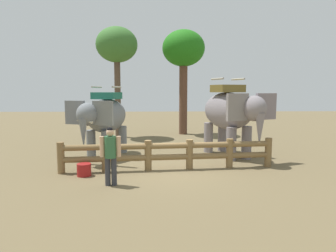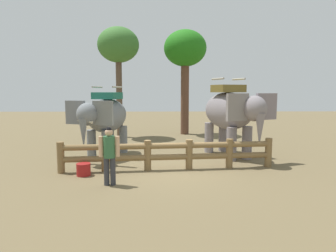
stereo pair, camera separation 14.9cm
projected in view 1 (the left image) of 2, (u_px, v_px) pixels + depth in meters
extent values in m
plane|color=brown|center=(169.00, 170.00, 10.45)|extent=(60.00, 60.00, 0.00)
cylinder|color=brown|center=(61.00, 158.00, 10.01)|extent=(0.24, 0.24, 1.05)
cylinder|color=brown|center=(105.00, 157.00, 10.19)|extent=(0.24, 0.24, 1.05)
cylinder|color=brown|center=(148.00, 156.00, 10.36)|extent=(0.24, 0.24, 1.05)
cylinder|color=brown|center=(189.00, 154.00, 10.54)|extent=(0.24, 0.24, 1.05)
cylinder|color=brown|center=(230.00, 153.00, 10.72)|extent=(0.24, 0.24, 1.05)
cylinder|color=brown|center=(268.00, 152.00, 10.90)|extent=(0.24, 0.24, 1.05)
cylinder|color=brown|center=(169.00, 157.00, 10.46)|extent=(7.22, 0.89, 0.20)
cylinder|color=brown|center=(169.00, 146.00, 10.42)|extent=(7.22, 0.89, 0.20)
cylinder|color=slate|center=(106.00, 146.00, 11.87)|extent=(0.36, 0.36, 1.19)
cylinder|color=slate|center=(91.00, 145.00, 12.04)|extent=(0.36, 0.36, 1.19)
cylinder|color=slate|center=(123.00, 139.00, 13.40)|extent=(0.36, 0.36, 1.19)
cylinder|color=slate|center=(109.00, 139.00, 13.57)|extent=(0.36, 0.36, 1.19)
ellipsoid|color=slate|center=(107.00, 116.00, 12.59)|extent=(1.92, 2.90, 1.38)
ellipsoid|color=slate|center=(87.00, 114.00, 11.06)|extent=(0.98, 1.07, 0.85)
cube|color=slate|center=(103.00, 113.00, 11.01)|extent=(0.79, 0.35, 0.89)
cube|color=slate|center=(75.00, 112.00, 11.31)|extent=(0.79, 0.35, 0.89)
cone|color=slate|center=(83.00, 134.00, 10.84)|extent=(0.32, 0.32, 1.09)
cone|color=beige|center=(88.00, 122.00, 10.83)|extent=(0.37, 0.20, 0.15)
cone|color=beige|center=(80.00, 121.00, 10.91)|extent=(0.37, 0.20, 0.15)
cube|color=#1F6A54|center=(107.00, 96.00, 12.49)|extent=(1.23, 1.15, 0.28)
cylinder|color=#A59E8C|center=(117.00, 87.00, 12.33)|extent=(0.30, 0.79, 0.07)
cylinder|color=#A59E8C|center=(97.00, 87.00, 12.57)|extent=(0.30, 0.79, 0.07)
cylinder|color=gray|center=(246.00, 143.00, 12.15)|extent=(0.40, 0.40, 1.32)
cylinder|color=gray|center=(231.00, 144.00, 11.88)|extent=(0.40, 0.40, 1.32)
cylinder|color=gray|center=(222.00, 136.00, 13.79)|extent=(0.40, 0.40, 1.32)
cylinder|color=gray|center=(208.00, 137.00, 13.52)|extent=(0.40, 0.40, 1.32)
ellipsoid|color=gray|center=(227.00, 111.00, 12.69)|extent=(2.29, 3.25, 1.54)
ellipsoid|color=gray|center=(254.00, 108.00, 11.05)|extent=(1.14, 1.23, 0.94)
cube|color=gray|center=(266.00, 106.00, 11.40)|extent=(0.87, 0.44, 0.99)
cube|color=gray|center=(238.00, 107.00, 10.92)|extent=(0.87, 0.44, 0.99)
cone|color=gray|center=(260.00, 130.00, 10.82)|extent=(0.35, 0.35, 1.21)
cube|color=brown|center=(228.00, 89.00, 12.58)|extent=(1.40, 1.33, 0.31)
cylinder|color=#A59E8C|center=(238.00, 79.00, 12.73)|extent=(0.39, 0.86, 0.08)
cylinder|color=#A59E8C|center=(217.00, 79.00, 12.35)|extent=(0.39, 0.86, 0.08)
cylinder|color=#303238|center=(114.00, 171.00, 8.75)|extent=(0.16, 0.16, 0.82)
cylinder|color=#303238|center=(108.00, 172.00, 8.74)|extent=(0.16, 0.16, 0.82)
cylinder|color=#31643D|center=(110.00, 147.00, 8.66)|extent=(0.35, 0.35, 0.62)
cylinder|color=tan|center=(119.00, 146.00, 8.68)|extent=(0.13, 0.13, 0.59)
cylinder|color=tan|center=(102.00, 147.00, 8.64)|extent=(0.13, 0.13, 0.59)
sphere|color=tan|center=(110.00, 132.00, 8.61)|extent=(0.23, 0.23, 0.23)
sphere|color=black|center=(110.00, 130.00, 8.61)|extent=(0.18, 0.18, 0.18)
cylinder|color=brown|center=(183.00, 97.00, 19.01)|extent=(0.51, 0.51, 4.64)
ellipsoid|color=#206E16|center=(184.00, 48.00, 18.66)|extent=(2.63, 2.63, 2.24)
cylinder|color=brown|center=(118.00, 97.00, 17.77)|extent=(0.35, 0.35, 4.73)
ellipsoid|color=#386D2B|center=(117.00, 45.00, 17.42)|extent=(2.40, 2.40, 2.04)
cylinder|color=maroon|center=(84.00, 170.00, 9.74)|extent=(0.45, 0.45, 0.40)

